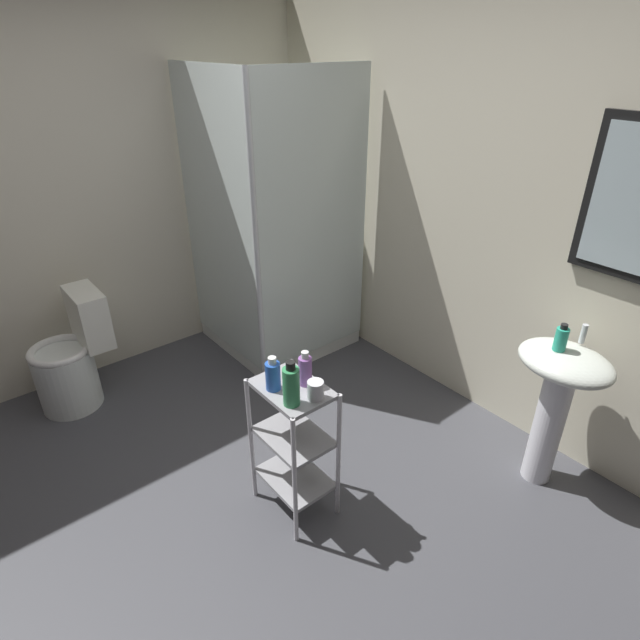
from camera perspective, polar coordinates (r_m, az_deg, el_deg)
ground_plane at (r=2.79m, az=-10.85°, el=-21.77°), size 4.20×4.20×0.02m
wall_back at (r=3.17m, az=17.79°, el=11.49°), size 4.20×0.14×2.50m
wall_left at (r=3.68m, az=-27.48°, el=11.88°), size 0.10×4.20×2.50m
shower_stall at (r=3.84m, az=-5.05°, el=3.06°), size 0.92×0.92×2.00m
pedestal_sink at (r=2.85m, az=24.81°, el=-7.03°), size 0.46×0.37×0.81m
sink_faucet at (r=2.81m, az=27.11°, el=-1.36°), size 0.03×0.03×0.10m
toilet at (r=3.65m, az=-25.72°, el=-4.10°), size 0.37×0.49×0.76m
storage_cart at (r=2.54m, az=-2.94°, el=-12.97°), size 0.38×0.28×0.74m
hand_soap_bottle at (r=2.70m, az=25.11°, el=-1.87°), size 0.06×0.06×0.14m
conditioner_bottle_purple at (r=2.32m, az=-1.65°, el=-5.55°), size 0.06×0.06×0.17m
shampoo_bottle_blue at (r=2.30m, az=-5.23°, el=-6.10°), size 0.07×0.07×0.17m
body_wash_bottle_green at (r=2.19m, az=-3.21°, el=-7.25°), size 0.07×0.07×0.21m
rinse_cup at (r=2.25m, az=-0.50°, el=-7.76°), size 0.07×0.07×0.09m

